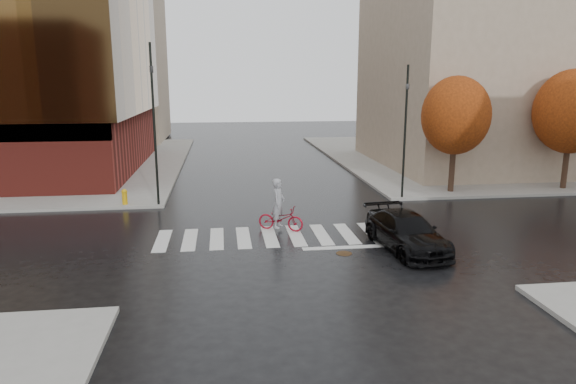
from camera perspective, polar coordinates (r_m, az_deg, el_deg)
name	(u,v)px	position (r m, az deg, el deg)	size (l,w,h in m)	color
ground	(298,239)	(21.20, 1.07, -5.26)	(120.00, 120.00, 0.00)	black
sidewalk_ne	(503,155)	(47.91, 22.79, 3.81)	(30.00, 30.00, 0.15)	gray
crosswalk	(296,235)	(21.67, 0.87, -4.85)	(12.00, 3.00, 0.01)	silver
building_ne_tan	(492,42)	(42.13, 21.76, 15.25)	(16.00, 16.00, 18.00)	gray
building_nw_far	(92,42)	(58.57, -20.98, 15.25)	(14.00, 12.00, 20.00)	gray
tree_ne_a	(456,116)	(30.37, 18.13, 8.07)	(3.80, 3.80, 6.50)	black
tree_ne_b	(572,112)	(33.95, 28.99, 7.81)	(4.20, 4.20, 6.89)	black
sedan	(407,232)	(20.30, 13.03, -4.34)	(1.95, 4.80, 1.39)	black
cyclist	(280,213)	(22.21, -0.91, -2.34)	(2.13, 1.48, 2.29)	maroon
traffic_light_nw	(154,113)	(26.54, -14.71, 8.52)	(0.23, 0.20, 8.04)	black
traffic_light_ne	(405,124)	(28.11, 12.91, 7.39)	(0.20, 0.22, 7.03)	black
fire_hydrant	(125,196)	(27.58, -17.70, -0.42)	(0.29, 0.29, 0.81)	#D0990C
manhole	(344,253)	(19.61, 6.25, -6.80)	(0.60, 0.60, 0.01)	#483019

